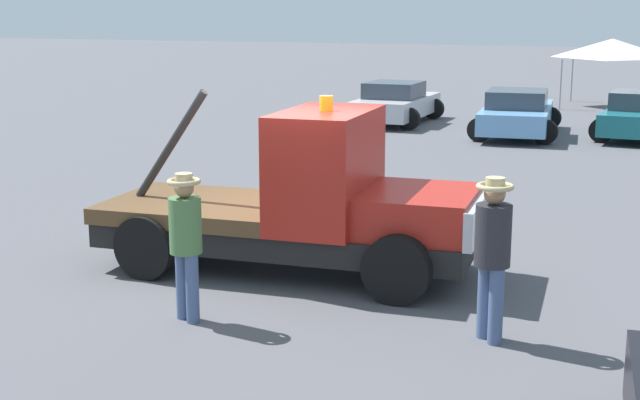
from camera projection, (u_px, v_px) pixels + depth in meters
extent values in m
plane|color=#545459|center=(287.00, 270.00, 12.60)|extent=(160.00, 160.00, 0.00)
cube|color=black|center=(287.00, 234.00, 12.49)|extent=(5.35, 2.27, 0.35)
cube|color=#B22319|center=(420.00, 211.00, 11.83)|extent=(1.60, 1.85, 0.55)
cube|color=silver|center=(478.00, 218.00, 11.60)|extent=(0.27, 1.85, 0.50)
cube|color=#B22319|center=(326.00, 168.00, 12.11)|extent=(1.31, 2.13, 1.57)
cube|color=brown|center=(202.00, 208.00, 12.82)|extent=(2.77, 2.26, 0.22)
cylinder|color=black|center=(171.00, 145.00, 12.77)|extent=(1.19, 0.22, 1.63)
cylinder|color=orange|center=(326.00, 103.00, 11.93)|extent=(0.18, 0.18, 0.20)
cylinder|color=black|center=(427.00, 233.00, 12.87)|extent=(0.88, 0.26, 0.88)
cylinder|color=black|center=(397.00, 270.00, 11.06)|extent=(0.88, 0.26, 0.88)
cylinder|color=black|center=(207.00, 216.00, 13.92)|extent=(0.88, 0.26, 0.88)
cylinder|color=black|center=(146.00, 247.00, 12.11)|extent=(0.88, 0.26, 0.88)
cylinder|color=#475B84|center=(485.00, 300.00, 9.92)|extent=(0.16, 0.16, 0.86)
cylinder|color=#475B84|center=(496.00, 306.00, 9.72)|extent=(0.16, 0.16, 0.86)
cylinder|color=#28282D|center=(493.00, 235.00, 9.66)|extent=(0.40, 0.40, 0.68)
sphere|color=#A87A56|center=(495.00, 194.00, 9.56)|extent=(0.23, 0.23, 0.23)
torus|color=tan|center=(495.00, 187.00, 9.54)|extent=(0.41, 0.41, 0.06)
cylinder|color=tan|center=(495.00, 182.00, 9.53)|extent=(0.21, 0.21, 0.11)
cylinder|color=#475B84|center=(182.00, 285.00, 10.54)|extent=(0.16, 0.16, 0.83)
cylinder|color=#475B84|center=(192.00, 289.00, 10.39)|extent=(0.16, 0.16, 0.83)
cylinder|color=#4C7542|center=(185.00, 225.00, 10.31)|extent=(0.38, 0.38, 0.66)
sphere|color=#A87A56|center=(184.00, 188.00, 10.22)|extent=(0.22, 0.22, 0.22)
torus|color=tan|center=(184.00, 181.00, 10.20)|extent=(0.39, 0.39, 0.06)
cylinder|color=tan|center=(184.00, 178.00, 10.19)|extent=(0.20, 0.20, 0.10)
cube|color=#B7B7BC|center=(396.00, 106.00, 28.71)|extent=(1.91, 4.47, 0.60)
cube|color=#333D47|center=(394.00, 90.00, 28.39)|extent=(1.65, 1.89, 0.50)
cylinder|color=black|center=(384.00, 107.00, 30.44)|extent=(0.68, 0.22, 0.68)
cylinder|color=black|center=(434.00, 109.00, 29.81)|extent=(0.68, 0.22, 0.68)
cylinder|color=black|center=(355.00, 116.00, 27.70)|extent=(0.68, 0.22, 0.68)
cylinder|color=black|center=(409.00, 119.00, 27.07)|extent=(0.68, 0.22, 0.68)
cube|color=#669ED1|center=(517.00, 117.00, 25.93)|extent=(2.37, 5.01, 0.60)
cube|color=#333D47|center=(517.00, 99.00, 25.59)|extent=(1.84, 2.20, 0.50)
cylinder|color=black|center=(492.00, 116.00, 27.76)|extent=(0.68, 0.22, 0.68)
cylinder|color=black|center=(550.00, 118.00, 27.27)|extent=(0.68, 0.22, 0.68)
cylinder|color=black|center=(480.00, 130.00, 24.67)|extent=(0.68, 0.22, 0.68)
cylinder|color=black|center=(545.00, 132.00, 24.18)|extent=(0.68, 0.22, 0.68)
cylinder|color=black|center=(619.00, 118.00, 27.37)|extent=(0.68, 0.22, 0.68)
cylinder|color=black|center=(601.00, 130.00, 24.51)|extent=(0.68, 0.22, 0.68)
cylinder|color=#9E9EA3|center=(561.00, 84.00, 32.57)|extent=(0.07, 0.07, 1.83)
cylinder|color=#9E9EA3|center=(572.00, 78.00, 35.46)|extent=(0.07, 0.07, 1.83)
pyramid|color=white|center=(612.00, 48.00, 33.15)|extent=(3.20, 3.20, 0.71)
cube|color=black|center=(487.00, 238.00, 14.27)|extent=(0.40, 0.40, 0.04)
cone|color=orange|center=(488.00, 222.00, 14.21)|extent=(0.36, 0.36, 0.55)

